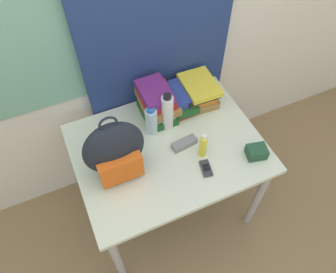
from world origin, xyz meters
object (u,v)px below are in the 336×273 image
(sunscreen_bottle, at_px, (203,146))
(cell_phone, at_px, (206,168))
(backpack, at_px, (115,151))
(water_bottle, at_px, (151,121))
(book_stack_center, at_px, (180,98))
(book_stack_left, at_px, (157,102))
(book_stack_right, at_px, (198,91))
(sunglasses_case, at_px, (184,143))
(camera_pouch, at_px, (257,152))
(sports_bottle, at_px, (167,112))

(sunscreen_bottle, height_order, cell_phone, sunscreen_bottle)
(backpack, xyz_separation_m, water_bottle, (0.27, 0.17, -0.08))
(book_stack_center, xyz_separation_m, sunscreen_bottle, (-0.04, -0.39, 0.02))
(book_stack_left, relative_size, book_stack_center, 1.07)
(backpack, distance_m, book_stack_center, 0.60)
(cell_phone, bearing_deg, book_stack_right, 68.19)
(water_bottle, relative_size, sunglasses_case, 1.30)
(backpack, distance_m, book_stack_right, 0.70)
(water_bottle, distance_m, sunglasses_case, 0.23)
(water_bottle, distance_m, cell_phone, 0.42)
(book_stack_left, bearing_deg, sunglasses_case, -80.70)
(book_stack_right, bearing_deg, camera_pouch, -78.37)
(book_stack_left, height_order, cell_phone, book_stack_left)
(sports_bottle, xyz_separation_m, cell_phone, (0.07, -0.37, -0.12))
(sunscreen_bottle, xyz_separation_m, sunglasses_case, (-0.07, 0.10, -0.06))
(book_stack_center, bearing_deg, book_stack_left, -178.66)
(book_stack_left, relative_size, cell_phone, 2.62)
(sports_bottle, relative_size, sunscreen_bottle, 1.51)
(water_bottle, distance_m, sunscreen_bottle, 0.34)
(book_stack_right, relative_size, water_bottle, 1.36)
(sports_bottle, bearing_deg, book_stack_right, 24.24)
(book_stack_right, distance_m, water_bottle, 0.38)
(backpack, height_order, camera_pouch, backpack)
(book_stack_left, distance_m, book_stack_right, 0.28)
(book_stack_center, height_order, cell_phone, book_stack_center)
(book_stack_center, bearing_deg, sunscreen_bottle, -96.35)
(sunscreen_bottle, relative_size, sunglasses_case, 1.13)
(camera_pouch, bearing_deg, book_stack_right, 101.63)
(backpack, distance_m, cell_phone, 0.51)
(sports_bottle, bearing_deg, sunscreen_bottle, -70.41)
(cell_phone, xyz_separation_m, camera_pouch, (0.30, -0.03, 0.02))
(sunscreen_bottle, bearing_deg, cell_phone, -104.81)
(backpack, bearing_deg, camera_pouch, -17.35)
(book_stack_left, distance_m, sunscreen_bottle, 0.40)
(book_stack_left, bearing_deg, sports_bottle, -81.79)
(book_stack_center, distance_m, sunscreen_bottle, 0.39)
(book_stack_left, xyz_separation_m, book_stack_center, (0.16, 0.00, -0.04))
(book_stack_center, height_order, book_stack_right, book_stack_right)
(backpack, bearing_deg, sunscreen_bottle, -12.23)
(sports_bottle, relative_size, cell_phone, 2.40)
(water_bottle, distance_m, sports_bottle, 0.11)
(book_stack_center, bearing_deg, sunglasses_case, -110.32)
(book_stack_center, relative_size, cell_phone, 2.46)
(sunscreen_bottle, bearing_deg, camera_pouch, -25.36)
(cell_phone, relative_size, sunglasses_case, 0.71)
(book_stack_center, height_order, sports_bottle, sports_bottle)
(water_bottle, bearing_deg, book_stack_right, 17.53)
(sunscreen_bottle, bearing_deg, sports_bottle, 109.59)
(sports_bottle, bearing_deg, cell_phone, -79.17)
(book_stack_left, bearing_deg, camera_pouch, -53.13)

